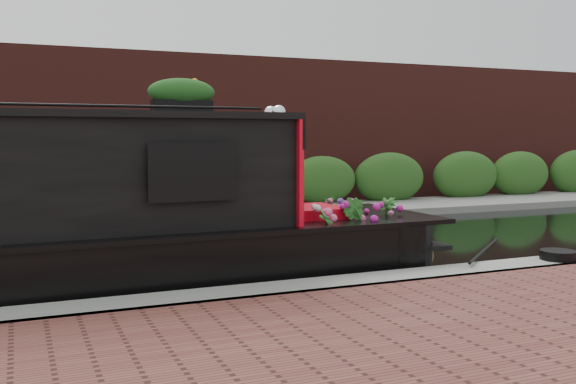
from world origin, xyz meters
name	(u,v)px	position (x,y,z in m)	size (l,w,h in m)	color
ground	(207,256)	(0.00, 0.00, 0.00)	(80.00, 80.00, 0.00)	black
near_bank_coping	(291,309)	(0.00, -3.30, 0.00)	(40.00, 0.60, 0.50)	gray
far_bank_path	(154,223)	(0.00, 4.20, 0.00)	(40.00, 2.40, 0.34)	gray
far_hedge	(146,218)	(0.00, 5.10, 0.00)	(40.00, 1.10, 2.80)	#26501A
far_brick_wall	(131,208)	(0.00, 7.20, 0.00)	(40.00, 1.00, 8.00)	#51201B
rope_fender	(417,255)	(2.61, -1.86, 0.15)	(0.31, 0.31, 0.38)	brown
coiled_mooring_rope	(558,255)	(3.82, -3.30, 0.31)	(0.47, 0.47, 0.12)	black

